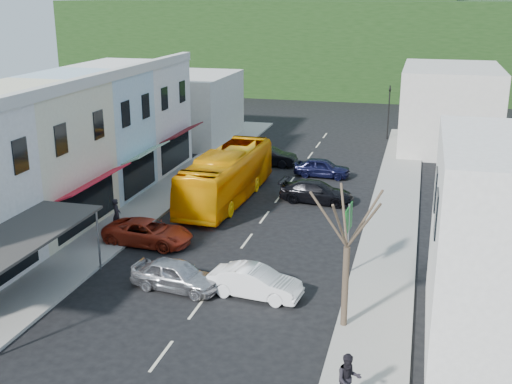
# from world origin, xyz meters

# --- Properties ---
(ground) EXTENTS (120.00, 120.00, 0.00)m
(ground) POSITION_xyz_m (0.00, 0.00, 0.00)
(ground) COLOR black
(ground) RESTS_ON ground
(sidewalk_left) EXTENTS (3.00, 52.00, 0.15)m
(sidewalk_left) POSITION_xyz_m (-7.50, 10.00, 0.07)
(sidewalk_left) COLOR gray
(sidewalk_left) RESTS_ON ground
(sidewalk_right) EXTENTS (3.00, 52.00, 0.15)m
(sidewalk_right) POSITION_xyz_m (7.50, 10.00, 0.07)
(sidewalk_right) COLOR gray
(sidewalk_right) RESTS_ON ground
(shopfront_row) EXTENTS (8.25, 30.00, 8.00)m
(shopfront_row) POSITION_xyz_m (-12.49, 5.00, 4.00)
(shopfront_row) COLOR beige
(shopfront_row) RESTS_ON ground
(distant_block_left) EXTENTS (8.00, 10.00, 6.00)m
(distant_block_left) POSITION_xyz_m (-12.00, 27.00, 3.00)
(distant_block_left) COLOR #B7B2A8
(distant_block_left) RESTS_ON ground
(distant_block_right) EXTENTS (8.00, 12.00, 7.00)m
(distant_block_right) POSITION_xyz_m (11.00, 30.00, 3.50)
(distant_block_right) COLOR #B7B2A8
(distant_block_right) RESTS_ON ground
(hillside) EXTENTS (80.00, 26.00, 14.00)m
(hillside) POSITION_xyz_m (-1.45, 65.09, 6.73)
(hillside) COLOR black
(hillside) RESTS_ON ground
(bus) EXTENTS (2.92, 11.68, 3.10)m
(bus) POSITION_xyz_m (-3.16, 10.64, 1.55)
(bus) COLOR #F8A004
(bus) RESTS_ON ground
(car_silver) EXTENTS (4.61, 2.39, 1.40)m
(car_silver) POSITION_xyz_m (-1.52, -2.56, 0.70)
(car_silver) COLOR #AFAEB3
(car_silver) RESTS_ON ground
(car_white) EXTENTS (4.58, 2.31, 1.40)m
(car_white) POSITION_xyz_m (2.14, -2.35, 0.70)
(car_white) COLOR white
(car_white) RESTS_ON ground
(car_red) EXTENTS (4.72, 2.20, 1.40)m
(car_red) POSITION_xyz_m (-5.00, 2.24, 0.70)
(car_red) COLOR maroon
(car_red) RESTS_ON ground
(car_black_near) EXTENTS (4.64, 2.21, 1.40)m
(car_black_near) POSITION_xyz_m (2.56, 11.68, 0.70)
(car_black_near) COLOR black
(car_black_near) RESTS_ON ground
(car_navy_mid) EXTENTS (4.50, 2.07, 1.40)m
(car_navy_mid) POSITION_xyz_m (1.97, 17.74, 0.70)
(car_navy_mid) COLOR black
(car_navy_mid) RESTS_ON ground
(car_black_far) EXTENTS (4.41, 1.82, 1.40)m
(car_black_far) POSITION_xyz_m (-2.66, 19.93, 0.70)
(car_black_far) COLOR black
(car_black_far) RESTS_ON ground
(pedestrian_left) EXTENTS (0.61, 0.71, 1.70)m
(pedestrian_left) POSITION_xyz_m (-7.38, 3.36, 1.00)
(pedestrian_left) COLOR black
(pedestrian_left) RESTS_ON sidewalk_left
(pedestrian_right) EXTENTS (0.82, 0.68, 1.70)m
(pedestrian_right) POSITION_xyz_m (7.07, -9.34, 1.00)
(pedestrian_right) COLOR black
(pedestrian_right) RESTS_ON sidewalk_right
(direction_sign) EXTENTS (0.42, 1.65, 3.61)m
(direction_sign) POSITION_xyz_m (5.80, 0.86, 1.80)
(direction_sign) COLOR #095415
(direction_sign) RESTS_ON ground
(street_tree) EXTENTS (3.76, 3.76, 7.03)m
(street_tree) POSITION_xyz_m (6.30, -4.17, 3.52)
(street_tree) COLOR #3C2E21
(street_tree) RESTS_ON ground
(traffic_signal) EXTENTS (0.87, 1.18, 4.95)m
(traffic_signal) POSITION_xyz_m (5.80, 31.97, 2.48)
(traffic_signal) COLOR black
(traffic_signal) RESTS_ON ground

